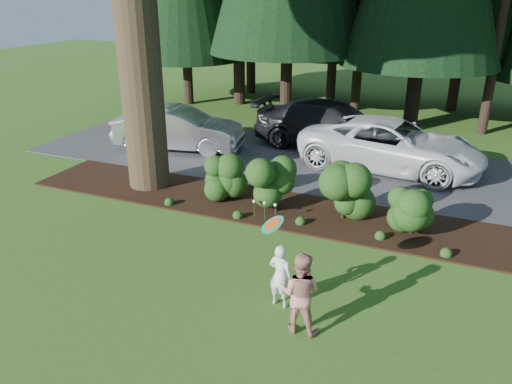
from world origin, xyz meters
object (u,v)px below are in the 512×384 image
at_px(car_dark_suv, 332,125).
at_px(adult, 300,293).
at_px(car_white_suv, 391,145).
at_px(car_silver_wagon, 178,129).
at_px(child, 280,276).
at_px(frisbee, 273,225).

height_order(car_dark_suv, adult, car_dark_suv).
relative_size(car_dark_suv, adult, 3.85).
bearing_deg(adult, car_white_suv, -92.12).
bearing_deg(car_white_suv, car_silver_wagon, 102.02).
xyz_separation_m(car_silver_wagon, car_dark_suv, (5.29, 2.56, 0.07)).
xyz_separation_m(car_white_suv, child, (-0.69, -8.85, -0.22)).
bearing_deg(car_white_suv, child, -178.85).
distance_m(car_white_suv, child, 8.88).
bearing_deg(frisbee, adult, -35.72).
relative_size(car_dark_suv, frisbee, 12.10).
distance_m(car_silver_wagon, car_dark_suv, 5.88).
bearing_deg(frisbee, car_white_suv, 84.60).
height_order(car_silver_wagon, adult, car_silver_wagon).
height_order(child, adult, adult).
bearing_deg(adult, frisbee, -37.24).
xyz_separation_m(child, adult, (0.59, -0.58, 0.12)).
height_order(car_silver_wagon, child, car_silver_wagon).
distance_m(car_white_suv, car_dark_suv, 3.00).
height_order(adult, frisbee, frisbee).
xyz_separation_m(car_dark_suv, frisbee, (1.64, -10.58, 0.84)).
bearing_deg(car_white_suv, adult, -175.00).
xyz_separation_m(car_silver_wagon, frisbee, (6.93, -8.02, 0.91)).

